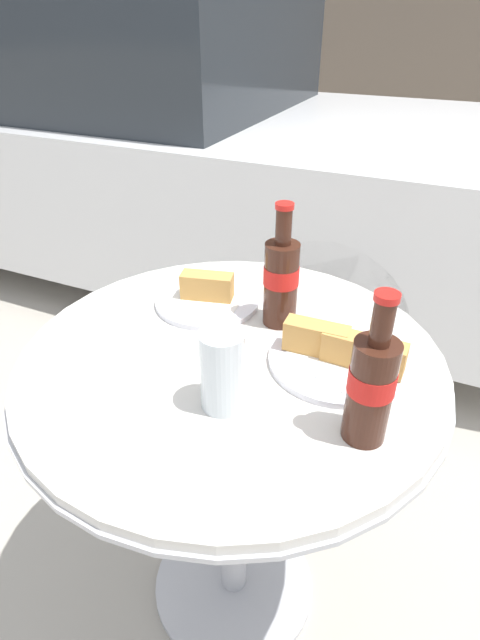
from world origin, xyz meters
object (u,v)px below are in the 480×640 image
object	(u,v)px
cola_bottle_left	(281,279)
lunch_plate_far	(207,296)
bistro_table	(232,418)
parked_car	(124,142)
drinking_glass	(223,373)
lunch_plate_near	(339,354)
cola_bottle_right	(371,385)

from	to	relation	value
cola_bottle_left	lunch_plate_far	size ratio (longest dim) A/B	1.11
bistro_table	parked_car	distance (m)	2.31
lunch_plate_far	parked_car	distance (m)	2.12
cola_bottle_left	drinking_glass	world-z (taller)	cola_bottle_left
bistro_table	lunch_plate_far	size ratio (longest dim) A/B	3.54
lunch_plate_near	lunch_plate_far	distance (m)	0.33
cola_bottle_left	lunch_plate_near	xyz separation A→B (m)	(0.15, -0.09, -0.08)
lunch_plate_far	lunch_plate_near	bearing A→B (deg)	-16.83
bistro_table	drinking_glass	bearing A→B (deg)	-70.12
cola_bottle_right	parked_car	size ratio (longest dim) A/B	0.05
cola_bottle_right	drinking_glass	bearing A→B (deg)	-173.42
cola_bottle_left	lunch_plate_far	distance (m)	0.19
drinking_glass	bistro_table	bearing A→B (deg)	109.88
cola_bottle_right	lunch_plate_near	world-z (taller)	cola_bottle_right
cola_bottle_right	drinking_glass	size ratio (longest dim) A/B	1.77
drinking_glass	lunch_plate_far	distance (m)	0.33
lunch_plate_near	cola_bottle_right	bearing A→B (deg)	-63.35
bistro_table	cola_bottle_right	world-z (taller)	cola_bottle_right
bistro_table	lunch_plate_far	xyz separation A→B (m)	(-0.13, 0.15, 0.18)
bistro_table	cola_bottle_right	size ratio (longest dim) A/B	3.26
drinking_glass	lunch_plate_far	size ratio (longest dim) A/B	0.61
cola_bottle_left	lunch_plate_far	bearing A→B (deg)	177.59
bistro_table	lunch_plate_near	xyz separation A→B (m)	(0.19, 0.05, 0.19)
lunch_plate_far	bistro_table	bearing A→B (deg)	-49.23
cola_bottle_left	parked_car	distance (m)	2.25
cola_bottle_left	cola_bottle_right	distance (m)	0.34
cola_bottle_left	parked_car	xyz separation A→B (m)	(-1.55, 1.61, -0.22)
bistro_table	cola_bottle_right	xyz separation A→B (m)	(0.27, -0.11, 0.26)
drinking_glass	parked_car	xyz separation A→B (m)	(-1.56, 1.88, -0.18)
drinking_glass	cola_bottle_left	bearing A→B (deg)	91.07
cola_bottle_right	lunch_plate_far	distance (m)	0.48
lunch_plate_far	parked_car	bearing A→B (deg)	130.76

